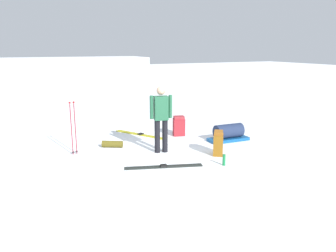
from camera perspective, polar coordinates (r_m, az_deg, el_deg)
ground_plane at (r=8.56m, az=0.00°, el=-4.56°), size 80.00×80.00×0.00m
distant_snow_ridge at (r=33.38m, az=-16.20°, el=9.79°), size 14.21×5.80×1.62m
skier_standing at (r=8.36m, az=-1.20°, el=1.77°), size 0.56×0.29×1.70m
ski_pair_near at (r=7.56m, az=-0.74°, el=-6.95°), size 1.73×0.71×0.05m
ski_pair_far at (r=10.26m, az=-4.71°, el=-1.47°), size 1.11×1.71×0.05m
backpack_large_dark at (r=8.41m, az=8.60°, el=-2.93°), size 0.41×0.44×0.61m
backpack_bright at (r=10.10m, az=1.87°, el=-0.01°), size 0.40×0.33×0.60m
ski_poles_planted_near at (r=8.58m, az=-15.92°, el=0.10°), size 0.17×0.10×1.34m
gear_sled at (r=9.72m, az=10.30°, el=-1.20°), size 1.20×0.50×0.49m
sleeping_mat_rolled at (r=9.10m, az=-9.49°, el=-3.07°), size 0.56×0.44×0.18m
thermos_bottle at (r=7.74m, az=9.56°, el=-5.74°), size 0.07×0.07×0.26m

